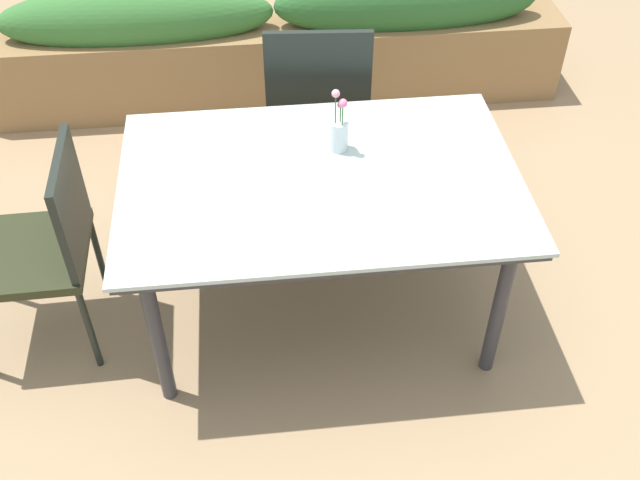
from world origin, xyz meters
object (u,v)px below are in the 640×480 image
object	(u,v)px
chair_end_left	(44,241)
chair_far_side	(317,106)
dining_table	(320,191)
flower_vase	(339,132)
planter_box	(278,44)

from	to	relation	value
chair_end_left	chair_far_side	bearing A→B (deg)	-56.19
dining_table	flower_vase	bearing A→B (deg)	61.07
chair_end_left	flower_vase	world-z (taller)	flower_vase
flower_vase	chair_end_left	bearing A→B (deg)	-171.87
chair_end_left	planter_box	xyz separation A→B (m)	(1.02, 1.72, -0.14)
flower_vase	planter_box	distance (m)	1.62
flower_vase	planter_box	world-z (taller)	flower_vase
chair_far_side	planter_box	bearing A→B (deg)	102.78
dining_table	chair_end_left	xyz separation A→B (m)	(-1.08, 0.00, -0.15)
flower_vase	chair_far_side	bearing A→B (deg)	91.54
chair_end_left	flower_vase	size ratio (longest dim) A/B	3.29
chair_far_side	planter_box	world-z (taller)	chair_far_side
dining_table	flower_vase	distance (m)	0.25
chair_far_side	flower_vase	size ratio (longest dim) A/B	3.61
dining_table	planter_box	size ratio (longest dim) A/B	0.45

